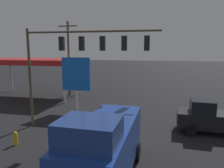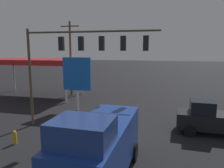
% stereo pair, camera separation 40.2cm
% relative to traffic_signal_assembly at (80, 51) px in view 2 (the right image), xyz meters
% --- Properties ---
extents(ground_plane, '(200.00, 200.00, 0.00)m').
position_rel_traffic_signal_assembly_xyz_m(ground_plane, '(-1.70, -0.77, -5.81)').
color(ground_plane, black).
extents(traffic_signal_assembly, '(9.83, 0.43, 7.48)m').
position_rel_traffic_signal_assembly_xyz_m(traffic_signal_assembly, '(0.00, 0.00, 0.00)').
color(traffic_signal_assembly, brown).
rests_on(traffic_signal_assembly, ground).
extents(utility_pole, '(2.40, 0.26, 9.39)m').
position_rel_traffic_signal_assembly_xyz_m(utility_pole, '(5.76, -11.23, -0.83)').
color(utility_pole, brown).
rests_on(utility_pole, ground).
extents(gas_station_canopy, '(11.57, 6.17, 4.75)m').
position_rel_traffic_signal_assembly_xyz_m(gas_station_canopy, '(9.88, -9.77, -1.41)').
color(gas_station_canopy, red).
rests_on(gas_station_canopy, ground).
extents(price_sign, '(2.78, 0.27, 5.20)m').
position_rel_traffic_signal_assembly_xyz_m(price_sign, '(2.23, -4.71, -2.32)').
color(price_sign, silver).
rests_on(price_sign, ground).
extents(delivery_truck, '(2.74, 6.87, 3.58)m').
position_rel_traffic_signal_assembly_xyz_m(delivery_truck, '(-3.27, 6.08, -4.12)').
color(delivery_truck, navy).
rests_on(delivery_truck, ground).
extents(pickup_parked, '(5.30, 2.47, 2.40)m').
position_rel_traffic_signal_assembly_xyz_m(pickup_parked, '(-9.37, -1.31, -4.70)').
color(pickup_parked, black).
rests_on(pickup_parked, ground).
extents(fire_hydrant, '(0.24, 0.24, 0.88)m').
position_rel_traffic_signal_assembly_xyz_m(fire_hydrant, '(3.16, 3.44, -5.38)').
color(fire_hydrant, gold).
rests_on(fire_hydrant, ground).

